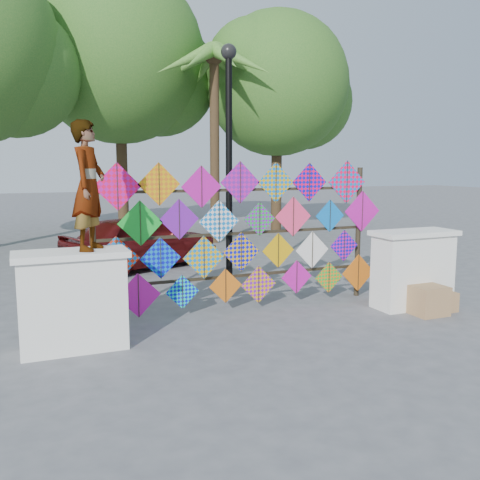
{
  "coord_description": "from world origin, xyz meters",
  "views": [
    {
      "loc": [
        -3.27,
        -7.11,
        2.36
      ],
      "look_at": [
        -0.07,
        0.6,
        1.17
      ],
      "focal_mm": 40.0,
      "sensor_mm": 36.0,
      "label": 1
    }
  ],
  "objects_px": {
    "kite_rack": "(244,234)",
    "sedan": "(142,241)",
    "vendor_woman": "(89,186)",
    "lamppost": "(229,145)"
  },
  "relations": [
    {
      "from": "vendor_woman",
      "to": "lamppost",
      "type": "xyz_separation_m",
      "value": [
        2.75,
        2.2,
        0.6
      ]
    },
    {
      "from": "vendor_woman",
      "to": "sedan",
      "type": "relative_size",
      "value": 0.44
    },
    {
      "from": "sedan",
      "to": "lamppost",
      "type": "height_order",
      "value": "lamppost"
    },
    {
      "from": "vendor_woman",
      "to": "lamppost",
      "type": "distance_m",
      "value": 3.57
    },
    {
      "from": "sedan",
      "to": "lamppost",
      "type": "distance_m",
      "value": 3.67
    },
    {
      "from": "kite_rack",
      "to": "vendor_woman",
      "type": "height_order",
      "value": "vendor_woman"
    },
    {
      "from": "kite_rack",
      "to": "sedan",
      "type": "distance_m",
      "value": 4.24
    },
    {
      "from": "vendor_woman",
      "to": "sedan",
      "type": "distance_m",
      "value": 5.54
    },
    {
      "from": "sedan",
      "to": "kite_rack",
      "type": "bearing_deg",
      "value": 169.17
    },
    {
      "from": "kite_rack",
      "to": "lamppost",
      "type": "xyz_separation_m",
      "value": [
        0.24,
        1.27,
        1.44
      ]
    }
  ]
}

